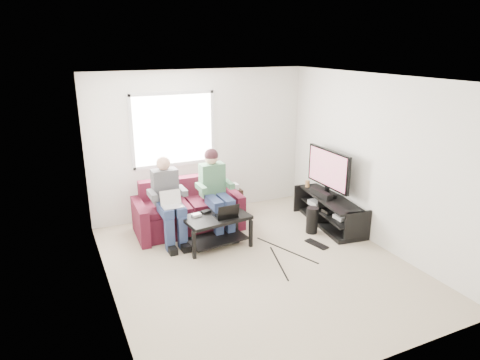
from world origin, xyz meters
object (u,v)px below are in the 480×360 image
sofa (188,211)px  coffee_table (216,224)px  tv_stand (329,212)px  tv (328,170)px  end_table (232,200)px  subwoofer (312,220)px

sofa → coffee_table: (0.21, -0.80, 0.05)m
coffee_table → tv_stand: tv_stand is taller
tv → end_table: bearing=140.7°
tv_stand → tv: 0.75m
end_table → coffee_table: bearing=-124.1°
tv → subwoofer: (-0.45, -0.25, -0.75)m
sofa → end_table: bearing=17.5°
tv_stand → subwoofer: size_ratio=3.60×
sofa → tv: bearing=-19.0°
sofa → tv_stand: (2.27, -0.88, -0.08)m
coffee_table → sofa: bearing=104.5°
subwoofer → end_table: bearing=123.2°
coffee_table → tv: bearing=0.5°
coffee_table → subwoofer: size_ratio=2.37×
tv_stand → tv: size_ratio=1.45×
coffee_table → subwoofer: 1.64m
subwoofer → coffee_table: bearing=171.9°
coffee_table → end_table: end_table is taller
tv_stand → end_table: 1.77m
tv_stand → tv: bearing=91.5°
subwoofer → end_table: (-0.87, 1.33, 0.04)m
tv → subwoofer: tv is taller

